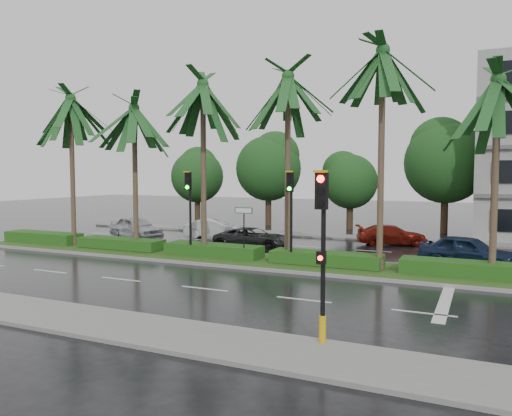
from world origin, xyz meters
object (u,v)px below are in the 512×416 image
at_px(car_white, 215,228).
at_px(car_darkgrey, 253,239).
at_px(street_sign, 244,220).
at_px(car_blue, 468,251).
at_px(car_red, 391,235).
at_px(signal_median_left, 189,201).
at_px(signal_near, 322,250).
at_px(car_silver, 136,228).

distance_m(car_white, car_darkgrey, 5.69).
xyz_separation_m(street_sign, car_blue, (10.00, 3.52, -1.38)).
bearing_deg(street_sign, car_red, 59.82).
relative_size(signal_median_left, car_blue, 1.00).
height_order(signal_near, street_sign, signal_near).
xyz_separation_m(car_silver, car_blue, (20.50, -1.52, -0.02)).
distance_m(car_white, car_blue, 16.55).
distance_m(car_red, car_blue, 7.45).
height_order(signal_median_left, car_blue, signal_median_left).
distance_m(signal_near, street_sign, 12.11).
xyz_separation_m(street_sign, car_red, (5.50, 9.46, -1.51)).
relative_size(car_silver, car_red, 1.05).
distance_m(street_sign, car_darkgrey, 4.76).
height_order(signal_median_left, car_red, signal_median_left).
bearing_deg(signal_median_left, signal_near, -44.09).
relative_size(signal_near, car_white, 1.09).
height_order(street_sign, car_silver, street_sign).
bearing_deg(car_silver, car_blue, -74.82).
bearing_deg(car_red, car_darkgrey, 105.51).
relative_size(car_white, car_blue, 0.92).
bearing_deg(car_darkgrey, street_sign, -165.84).
bearing_deg(car_darkgrey, car_white, 47.05).
relative_size(signal_median_left, car_silver, 0.97).
xyz_separation_m(street_sign, car_white, (-6.00, 7.74, -1.46)).
distance_m(signal_median_left, car_white, 8.79).
distance_m(signal_median_left, car_blue, 13.70).
bearing_deg(car_silver, car_white, -39.56).
distance_m(car_white, car_red, 11.63).
height_order(street_sign, car_darkgrey, street_sign).
relative_size(car_darkgrey, car_blue, 1.03).
relative_size(car_silver, car_white, 1.12).
height_order(car_silver, car_darkgrey, car_silver).
xyz_separation_m(car_white, car_darkgrey, (4.50, -3.48, -0.04)).
bearing_deg(car_darkgrey, car_silver, 79.85).
height_order(signal_median_left, car_darkgrey, signal_median_left).
height_order(signal_near, car_white, signal_near).
bearing_deg(signal_median_left, car_blue, 15.89).
bearing_deg(signal_near, car_red, 94.44).
height_order(car_red, car_blue, car_blue).
height_order(car_white, car_blue, car_blue).
distance_m(car_darkgrey, car_red, 8.72).
relative_size(car_silver, car_blue, 1.02).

